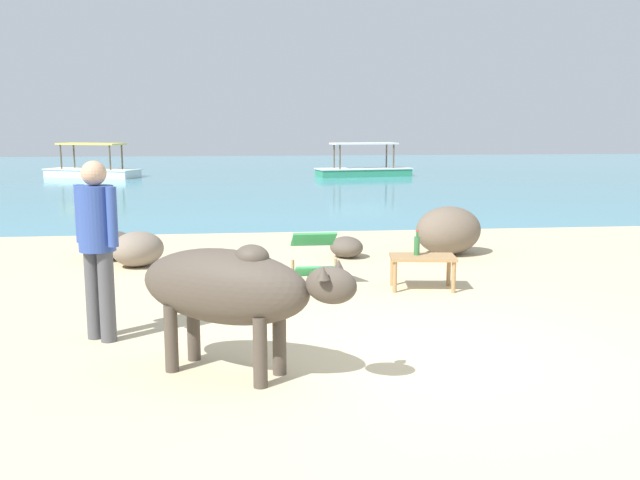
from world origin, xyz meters
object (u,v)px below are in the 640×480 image
object	(u,v)px
boat_green	(364,169)
cow	(229,288)
deck_chair_near	(315,257)
boat_white	(92,170)
low_bench_table	(423,261)
bottle	(417,245)
person_standing	(97,237)

from	to	relation	value
boat_green	cow	bearing A→B (deg)	-111.67
deck_chair_near	boat_green	world-z (taller)	boat_green
deck_chair_near	boat_white	world-z (taller)	boat_white
low_bench_table	bottle	xyz separation A→B (m)	(-0.06, 0.05, 0.18)
low_bench_table	boat_green	xyz separation A→B (m)	(2.61, 18.68, -0.09)
bottle	cow	bearing A→B (deg)	-129.06
person_standing	boat_green	distance (m)	21.16
person_standing	boat_white	distance (m)	21.40
cow	deck_chair_near	bearing A→B (deg)	102.51
cow	bottle	size ratio (longest dim) A/B	5.97
person_standing	cow	bearing A→B (deg)	-91.73
person_standing	deck_chair_near	bearing A→B (deg)	-10.99
low_bench_table	boat_white	world-z (taller)	boat_white
cow	boat_white	distance (m)	22.65
deck_chair_near	bottle	bearing A→B (deg)	82.81
boat_white	deck_chair_near	bearing A→B (deg)	-46.75
bottle	person_standing	size ratio (longest dim) A/B	0.18
cow	boat_green	world-z (taller)	boat_green
cow	low_bench_table	world-z (taller)	cow
bottle	boat_white	xyz separation A→B (m)	(-7.66, 19.30, -0.27)
bottle	boat_white	bearing A→B (deg)	111.64
low_bench_table	bottle	size ratio (longest dim) A/B	2.75
boat_white	boat_green	distance (m)	10.36
cow	boat_green	xyz separation A→B (m)	(4.83, 21.29, -0.44)
boat_white	cow	bearing A→B (deg)	-51.33
deck_chair_near	boat_green	xyz separation A→B (m)	(3.87, 18.49, -0.13)
bottle	deck_chair_near	size ratio (longest dim) A/B	0.38
boat_white	bottle	bearing A→B (deg)	-43.74
deck_chair_near	person_standing	xyz separation A→B (m)	(-2.14, -1.79, 0.56)
low_bench_table	deck_chair_near	xyz separation A→B (m)	(-1.26, 0.19, 0.05)
low_bench_table	person_standing	bearing A→B (deg)	-147.06
bottle	boat_white	distance (m)	20.77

